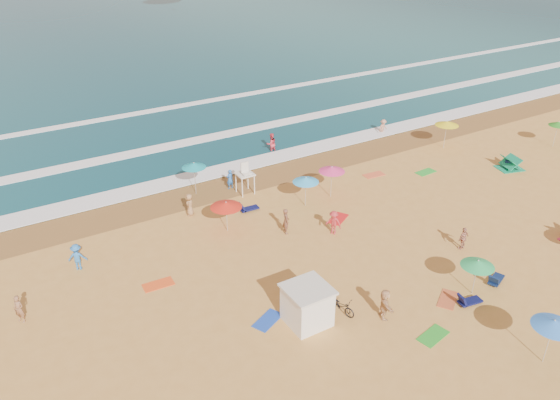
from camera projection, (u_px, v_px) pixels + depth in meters
ground at (327, 265)px, 32.23m from camera, size 220.00×220.00×0.00m
ocean at (48, 29)px, 95.62m from camera, size 220.00×140.00×0.18m
wet_sand at (231, 184)px, 41.66m from camera, size 220.00×220.00×0.00m
surf_foam at (186, 146)px, 48.27m from camera, size 200.00×18.70×0.05m
cabana at (307, 306)px, 27.32m from camera, size 2.00×2.00×2.00m
cabana_roof at (308, 289)px, 26.82m from camera, size 2.20×2.20×0.12m
bicycle at (341, 305)px, 28.22m from camera, size 1.07×1.84×0.91m
lifeguard_stand at (245, 180)px, 39.93m from camera, size 1.20×1.20×2.10m
beach_umbrellas at (343, 246)px, 30.16m from camera, size 57.76×30.82×0.74m
loungers at (457, 281)px, 30.54m from camera, size 50.59×23.80×0.34m
towels at (397, 264)px, 32.33m from camera, size 46.69×21.65×0.03m
popup_tents at (541, 193)px, 39.10m from camera, size 7.65×11.44×1.20m
beachgoers at (280, 229)px, 34.34m from camera, size 35.51×27.28×2.00m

